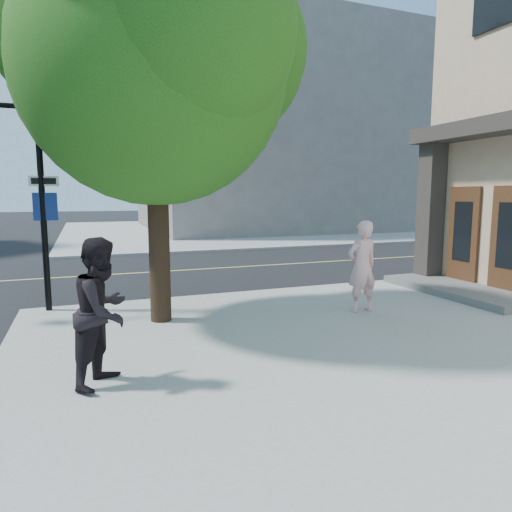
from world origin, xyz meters
name	(u,v)px	position (x,y,z in m)	size (l,w,h in m)	color
ground	(70,310)	(0.00, 0.00, 0.00)	(140.00, 140.00, 0.00)	black
road_ew	(73,277)	(0.00, 4.50, 0.01)	(140.00, 9.00, 0.01)	black
sidewalk_ne	(264,228)	(13.50, 21.50, 0.06)	(29.00, 25.00, 0.12)	#9F9F9A
filler_ne	(268,136)	(14.00, 22.00, 7.12)	(18.00, 16.00, 14.00)	slate
man_on_phone	(362,266)	(5.85, -2.82, 1.09)	(0.71, 0.47, 1.94)	#FABDB8
pedestrian	(103,311)	(0.56, -4.76, 1.09)	(0.94, 0.73, 1.94)	black
street_tree	(161,39)	(1.88, -1.97, 5.46)	(6.23, 5.66, 8.27)	black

